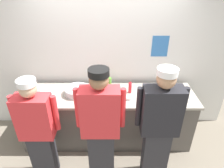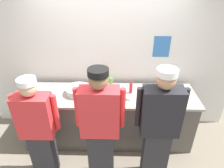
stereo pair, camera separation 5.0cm
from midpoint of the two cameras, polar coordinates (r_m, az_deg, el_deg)
ground_plane at (r=3.48m, az=-0.89°, el=-19.67°), size 9.00×9.00×0.00m
wall_back at (r=3.44m, az=-0.49°, el=7.02°), size 4.45×0.11×2.63m
prep_counter at (r=3.44m, az=-0.71°, el=-9.48°), size 2.84×0.76×0.94m
chef_near_left at (r=2.82m, az=-20.17°, el=-12.02°), size 0.58×0.24×1.60m
chef_center at (r=2.56m, az=-2.87°, el=-12.16°), size 0.63×0.24×1.75m
chef_far_right at (r=2.65m, az=14.03°, el=-11.69°), size 0.62×0.24×1.74m
plate_stack_front at (r=3.31m, az=-17.60°, el=-2.31°), size 0.21×0.21×0.06m
mixing_bowl_steel at (r=3.19m, az=-9.34°, el=-1.88°), size 0.39×0.39×0.11m
sheet_tray at (r=3.21m, az=13.98°, el=-3.12°), size 0.54×0.38×0.02m
squeeze_bottle_primary at (r=3.15m, az=-3.83°, el=-1.21°), size 0.06×0.06×0.19m
squeeze_bottle_secondary at (r=3.16m, az=5.96°, el=-0.97°), size 0.05×0.05×0.21m
squeeze_bottle_spare at (r=3.32m, az=0.05°, el=0.65°), size 0.06×0.06×0.20m
ramekin_yellow_sauce at (r=3.08m, az=-3.32°, el=-3.51°), size 0.10×0.10×0.04m
ramekin_orange_sauce at (r=3.03m, az=5.63°, el=-4.20°), size 0.09×0.09×0.04m
deli_cup at (r=3.30m, az=-4.18°, el=-0.56°), size 0.09×0.09×0.10m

